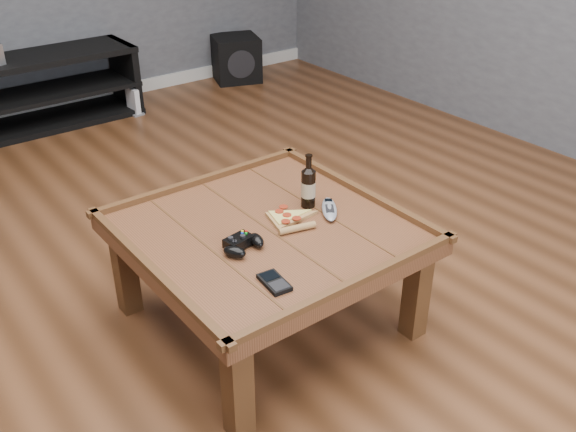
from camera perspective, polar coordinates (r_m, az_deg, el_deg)
ground at (r=2.72m, az=-1.81°, el=-9.23°), size 6.00×6.00×0.00m
baseboard at (r=5.15m, az=-21.95°, el=8.76°), size 5.00×0.02×0.10m
coffee_table at (r=2.49m, az=-1.95°, el=-2.21°), size 1.03×1.03×0.48m
media_console at (r=4.87m, az=-21.50°, el=10.17°), size 1.40×0.45×0.50m
beer_bottle at (r=2.57m, az=1.82°, el=2.70°), size 0.06×0.06×0.23m
game_controller at (r=2.32m, az=-4.04°, el=-2.50°), size 0.18×0.13×0.05m
pizza_slice at (r=2.50m, az=0.04°, el=-0.26°), size 0.22×0.30×0.03m
smartphone at (r=2.14m, az=-1.22°, el=-5.91°), size 0.08×0.14×0.02m
remote_control at (r=2.56m, az=3.69°, el=0.62°), size 0.16×0.19×0.03m
subwoofer at (r=5.59m, az=-4.65°, el=13.79°), size 0.47×0.47×0.37m
game_console at (r=4.95m, az=-13.59°, el=9.79°), size 0.10×0.16×0.19m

